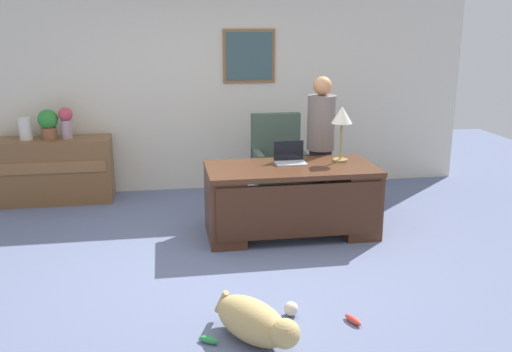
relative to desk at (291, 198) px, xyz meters
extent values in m
plane|color=slate|center=(-0.70, -0.65, -0.40)|extent=(12.00, 12.00, 0.00)
cube|color=beige|center=(-0.70, 1.95, 0.95)|extent=(7.00, 0.12, 2.70)
cube|color=olive|center=(-0.15, 1.88, 1.35)|extent=(0.68, 0.03, 0.68)
cube|color=#3B5658|center=(-0.15, 1.86, 1.35)|extent=(0.60, 0.01, 0.60)
cube|color=#4C2B19|center=(0.00, 0.03, 0.31)|extent=(1.75, 0.84, 0.05)
cube|color=#4C2B19|center=(-0.70, 0.03, -0.06)|extent=(0.36, 0.78, 0.68)
cube|color=#4C2B19|center=(0.70, 0.03, -0.06)|extent=(0.36, 0.78, 0.68)
cube|color=#412415|center=(0.00, -0.36, -0.02)|extent=(1.65, 0.04, 0.55)
cube|color=brown|center=(-2.68, 1.60, 0.00)|extent=(1.48, 0.48, 0.80)
cube|color=brown|center=(-2.68, 1.35, 0.09)|extent=(1.38, 0.02, 0.14)
cube|color=#475B4C|center=(0.07, 0.98, -0.03)|extent=(0.60, 0.58, 0.18)
cylinder|color=black|center=(0.07, 0.98, -0.26)|extent=(0.10, 0.10, 0.28)
cylinder|color=black|center=(0.07, 0.98, -0.37)|extent=(0.52, 0.52, 0.05)
cube|color=#475B4C|center=(0.07, 1.22, 0.38)|extent=(0.60, 0.12, 0.64)
cube|color=#475B4C|center=(-0.19, 0.98, 0.17)|extent=(0.08, 0.50, 0.22)
cube|color=#475B4C|center=(0.33, 0.98, 0.17)|extent=(0.08, 0.50, 0.22)
cylinder|color=#262323|center=(0.48, 0.64, -0.02)|extent=(0.26, 0.26, 0.76)
cylinder|color=slate|center=(0.48, 0.64, 0.67)|extent=(0.32, 0.32, 0.62)
sphere|color=tan|center=(0.48, 0.64, 1.09)|extent=(0.21, 0.21, 0.21)
ellipsoid|color=tan|center=(-0.74, -1.98, -0.25)|extent=(0.61, 0.71, 0.30)
sphere|color=tan|center=(-0.56, -2.25, -0.21)|extent=(0.20, 0.20, 0.20)
cylinder|color=tan|center=(-0.92, -1.70, -0.23)|extent=(0.12, 0.15, 0.21)
cube|color=#B2B5BA|center=(0.02, 0.13, 0.34)|extent=(0.32, 0.22, 0.01)
cube|color=black|center=(0.02, 0.23, 0.45)|extent=(0.32, 0.01, 0.21)
cylinder|color=#9E8447|center=(0.56, 0.16, 0.35)|extent=(0.16, 0.16, 0.02)
cylinder|color=#9E8447|center=(0.56, 0.16, 0.55)|extent=(0.02, 0.02, 0.39)
cone|color=silver|center=(0.56, 0.16, 0.84)|extent=(0.22, 0.22, 0.18)
cylinder|color=#AF8D98|center=(-2.45, 1.60, 0.51)|extent=(0.13, 0.13, 0.22)
sphere|color=#CB4655|center=(-2.45, 1.60, 0.69)|extent=(0.17, 0.17, 0.17)
cylinder|color=silver|center=(-2.93, 1.60, 0.53)|extent=(0.15, 0.15, 0.27)
cylinder|color=brown|center=(-2.66, 1.60, 0.47)|extent=(0.18, 0.18, 0.14)
sphere|color=#308A33|center=(-2.66, 1.60, 0.64)|extent=(0.24, 0.24, 0.24)
sphere|color=beige|center=(-0.38, -1.68, -0.34)|extent=(0.11, 0.11, 0.11)
ellipsoid|color=green|center=(-1.04, -1.97, -0.37)|extent=(0.15, 0.13, 0.05)
ellipsoid|color=#E53F33|center=(0.05, -1.87, -0.37)|extent=(0.11, 0.18, 0.05)
camera|label=1|loc=(-1.29, -5.48, 1.77)|focal=39.69mm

